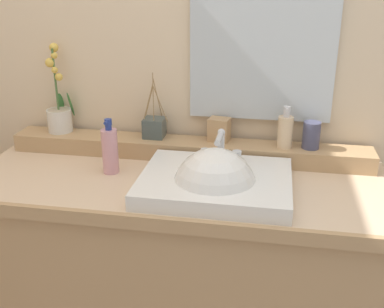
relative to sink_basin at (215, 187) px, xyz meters
name	(u,v)px	position (x,y,z in m)	size (l,w,h in m)	color
wall_back	(196,25)	(-0.14, 0.46, 0.45)	(3.22, 0.20, 2.66)	beige
vanity_cabinet	(178,283)	(-0.14, 0.07, -0.45)	(1.44, 0.57, 0.87)	tan
back_ledge	(188,149)	(-0.14, 0.28, 0.02)	(1.36, 0.13, 0.07)	tan
sink_basin	(215,187)	(0.00, 0.00, 0.00)	(0.48, 0.39, 0.29)	white
potted_plant	(59,111)	(-0.66, 0.30, 0.13)	(0.11, 0.10, 0.34)	silver
soap_dispenser	(285,131)	(0.22, 0.27, 0.11)	(0.05, 0.06, 0.15)	beige
tumbler_cup	(311,135)	(0.31, 0.28, 0.10)	(0.06, 0.06, 0.10)	#474864
reed_diffuser	(154,127)	(-0.28, 0.30, 0.09)	(0.10, 0.09, 0.25)	#434F4D
trinket_box	(219,130)	(-0.03, 0.30, 0.09)	(0.07, 0.06, 0.09)	tan
lotion_bottle	(110,150)	(-0.38, 0.09, 0.07)	(0.06, 0.06, 0.20)	#D2959F
mirror	(263,42)	(0.12, 0.35, 0.41)	(0.52, 0.02, 0.56)	silver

